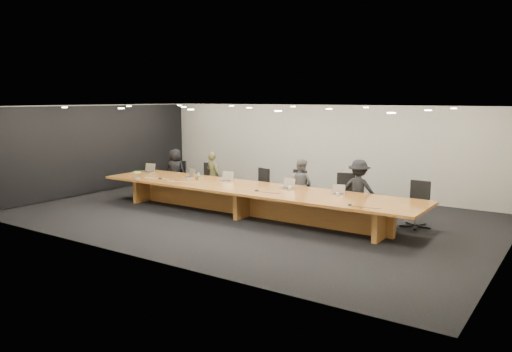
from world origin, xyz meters
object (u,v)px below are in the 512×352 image
(chair_right, at_px, (344,195))
(mic_left, at_px, (160,178))
(person_b, at_px, (213,175))
(paper_cup_near, at_px, (290,188))
(laptop_b, at_px, (188,173))
(amber_mug, at_px, (196,178))
(paper_cup_far, at_px, (338,194))
(chair_far_right, at_px, (416,204))
(av_box, at_px, (137,178))
(person_c, at_px, (301,185))
(laptop_d, at_px, (286,184))
(chair_far_left, at_px, (177,177))
(chair_mid_left, at_px, (258,186))
(chair_mid_right, at_px, (295,190))
(mic_center, at_px, (257,190))
(conference_table, at_px, (249,196))
(person_a, at_px, (175,171))
(water_bottle, at_px, (199,176))
(mic_right, at_px, (350,205))
(laptop_c, at_px, (225,176))
(laptop_e, at_px, (338,190))
(person_d, at_px, (359,190))
(laptop_a, at_px, (148,168))
(chair_left, at_px, (204,180))

(chair_right, relative_size, mic_left, 8.53)
(person_b, distance_m, paper_cup_near, 3.41)
(laptop_b, distance_m, amber_mug, 0.56)
(amber_mug, xyz_separation_m, paper_cup_far, (4.24, 0.09, -0.01))
(chair_far_right, bearing_deg, chair_right, 179.47)
(person_b, distance_m, av_box, 2.27)
(person_c, bearing_deg, laptop_d, 102.00)
(laptop_d, xyz_separation_m, mic_left, (-3.78, -0.61, -0.12))
(chair_far_left, distance_m, chair_mid_left, 3.19)
(chair_mid_right, height_order, mic_center, chair_mid_right)
(chair_far_right, bearing_deg, av_box, -162.52)
(conference_table, height_order, person_a, person_a)
(person_c, height_order, water_bottle, person_c)
(chair_far_right, bearing_deg, mic_right, -113.10)
(amber_mug, bearing_deg, mic_left, -158.81)
(laptop_c, height_order, paper_cup_near, laptop_c)
(laptop_e, bearing_deg, chair_mid_right, 131.76)
(person_d, xyz_separation_m, mic_left, (-5.36, -1.46, 0.01))
(chair_right, height_order, water_bottle, chair_right)
(conference_table, xyz_separation_m, chair_mid_right, (0.58, 1.33, 0.02))
(person_b, bearing_deg, chair_far_left, 13.58)
(person_d, height_order, mic_right, person_d)
(laptop_d, relative_size, mic_right, 3.33)
(chair_right, distance_m, laptop_e, 1.03)
(person_b, xyz_separation_m, mic_right, (5.25, -1.86, 0.05))
(chair_far_right, height_order, laptop_b, chair_far_right)
(chair_right, distance_m, water_bottle, 4.06)
(laptop_d, bearing_deg, laptop_c, -172.61)
(chair_far_right, distance_m, person_d, 1.43)
(laptop_e, relative_size, av_box, 1.67)
(chair_far_left, bearing_deg, laptop_e, -10.09)
(paper_cup_far, distance_m, av_box, 5.93)
(laptop_a, relative_size, av_box, 2.04)
(mic_left, bearing_deg, person_c, 23.29)
(chair_mid_right, bearing_deg, person_c, -9.17)
(chair_right, distance_m, av_box, 5.86)
(laptop_c, bearing_deg, person_c, 19.73)
(person_c, bearing_deg, laptop_b, 22.07)
(chair_mid_right, distance_m, laptop_a, 4.74)
(chair_left, distance_m, paper_cup_near, 3.73)
(chair_far_left, bearing_deg, laptop_a, -107.54)
(chair_left, relative_size, amber_mug, 10.59)
(person_c, xyz_separation_m, laptop_d, (0.12, -0.97, 0.18))
(conference_table, distance_m, mic_right, 3.09)
(chair_far_left, bearing_deg, paper_cup_near, -13.58)
(laptop_d, bearing_deg, chair_right, 53.42)
(laptop_d, distance_m, laptop_e, 1.39)
(person_a, height_order, mic_right, person_a)
(laptop_a, distance_m, water_bottle, 2.21)
(conference_table, xyz_separation_m, laptop_e, (2.31, 0.38, 0.35))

